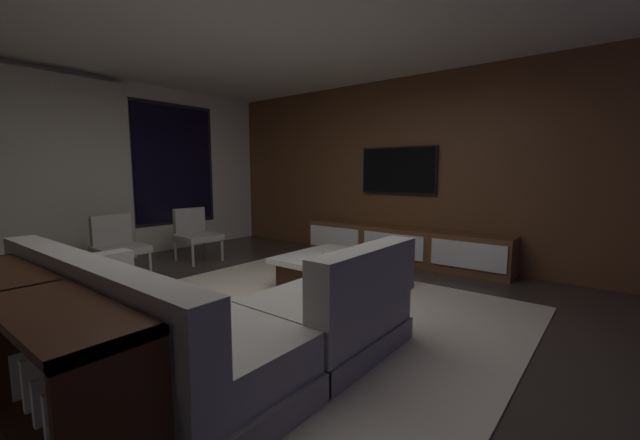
{
  "coord_description": "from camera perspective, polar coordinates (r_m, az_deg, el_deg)",
  "views": [
    {
      "loc": [
        -2.31,
        -2.43,
        1.33
      ],
      "look_at": [
        1.05,
        0.23,
        0.79
      ],
      "focal_mm": 21.57,
      "sensor_mm": 36.0,
      "label": 1
    }
  ],
  "objects": [
    {
      "name": "floor",
      "position": [
        3.6,
        -7.78,
        -14.52
      ],
      "size": [
        9.2,
        9.2,
        0.0
      ],
      "primitive_type": "plane",
      "color": "#332B26"
    },
    {
      "name": "back_wall_with_window",
      "position": [
        6.45,
        -31.42,
        6.27
      ],
      "size": [
        6.6,
        0.3,
        2.7
      ],
      "color": "silver",
      "rests_on": "floor"
    },
    {
      "name": "media_wall",
      "position": [
        5.89,
        14.16,
        7.18
      ],
      "size": [
        0.12,
        7.8,
        2.7
      ],
      "color": "brown",
      "rests_on": "floor"
    },
    {
      "name": "ceiling",
      "position": [
        3.62,
        -8.61,
        29.37
      ],
      "size": [
        8.2,
        8.2,
        0.0
      ],
      "primitive_type": "plane",
      "color": "silver"
    },
    {
      "name": "area_rug",
      "position": [
        3.77,
        -2.75,
        -13.35
      ],
      "size": [
        3.2,
        3.8,
        0.01
      ],
      "primitive_type": "cube",
      "color": "beige",
      "rests_on": "floor"
    },
    {
      "name": "sectional_couch",
      "position": [
        2.88,
        -17.96,
        -14.28
      ],
      "size": [
        1.98,
        2.5,
        0.82
      ],
      "color": "gray",
      "rests_on": "floor"
    },
    {
      "name": "coffee_table",
      "position": [
        4.48,
        2.58,
        -7.56
      ],
      "size": [
        1.16,
        1.16,
        0.36
      ],
      "color": "black",
      "rests_on": "floor"
    },
    {
      "name": "book_stack_on_coffee_table",
      "position": [
        4.25,
        2.12,
        -5.4
      ],
      "size": [
        0.27,
        0.21,
        0.09
      ],
      "color": "#98A884",
      "rests_on": "coffee_table"
    },
    {
      "name": "accent_chair_near_window",
      "position": [
        6.07,
        -18.05,
        -1.64
      ],
      "size": [
        0.57,
        0.59,
        0.78
      ],
      "color": "#B2ADA0",
      "rests_on": "floor"
    },
    {
      "name": "accent_chair_by_curtain",
      "position": [
        5.51,
        -27.86,
        -3.0
      ],
      "size": [
        0.54,
        0.56,
        0.78
      ],
      "color": "#B2ADA0",
      "rests_on": "floor"
    },
    {
      "name": "media_console",
      "position": [
        5.75,
        12.16,
        -3.75
      ],
      "size": [
        0.46,
        3.1,
        0.52
      ],
      "color": "brown",
      "rests_on": "floor"
    },
    {
      "name": "mounted_tv",
      "position": [
        5.9,
        11.49,
        7.25
      ],
      "size": [
        0.05,
        1.2,
        0.7
      ],
      "color": "black"
    },
    {
      "name": "console_table_behind_couch",
      "position": [
        2.62,
        -37.27,
        -14.74
      ],
      "size": [
        0.4,
        2.1,
        0.74
      ],
      "color": "black",
      "rests_on": "floor"
    }
  ]
}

